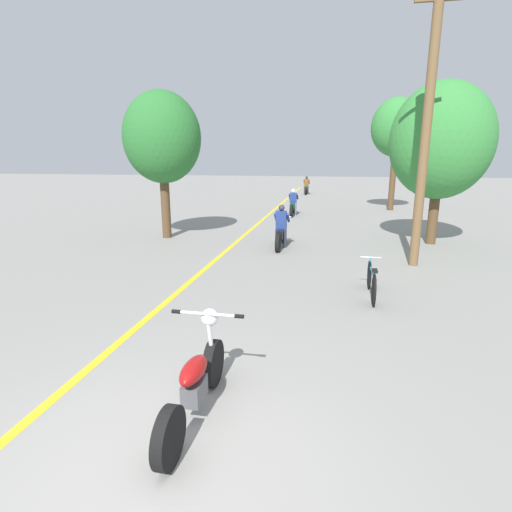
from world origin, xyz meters
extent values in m
plane|color=gray|center=(0.00, 0.00, 0.00)|extent=(120.00, 120.00, 0.00)
cube|color=yellow|center=(-1.70, 12.91, 0.00)|extent=(0.14, 48.00, 0.01)
cylinder|color=brown|center=(3.73, 8.29, 3.53)|extent=(0.24, 0.24, 7.05)
cylinder|color=#513A23|center=(4.82, 11.34, 1.17)|extent=(0.32, 0.32, 2.34)
ellipsoid|color=#337F38|center=(4.82, 11.34, 3.35)|extent=(3.20, 2.88, 3.69)
cylinder|color=#513A23|center=(4.64, 20.29, 1.78)|extent=(0.32, 0.32, 3.55)
ellipsoid|color=#337F38|center=(4.64, 20.29, 4.39)|extent=(2.65, 2.39, 3.05)
cylinder|color=#513A23|center=(-4.39, 10.65, 1.33)|extent=(0.32, 0.32, 2.65)
ellipsoid|color=#286B2D|center=(-4.39, 10.65, 3.51)|extent=(2.71, 2.44, 3.12)
cylinder|color=black|center=(0.12, 1.63, 0.30)|extent=(0.12, 0.60, 0.60)
cylinder|color=black|center=(0.12, 0.20, 0.30)|extent=(0.12, 0.60, 0.60)
ellipsoid|color=maroon|center=(0.12, 0.91, 0.60)|extent=(0.24, 0.61, 0.20)
cube|color=#4C4C51|center=(0.12, 0.91, 0.35)|extent=(0.20, 0.36, 0.24)
cylinder|color=silver|center=(0.12, 1.54, 0.67)|extent=(0.06, 0.23, 0.75)
cylinder|color=silver|center=(0.12, 1.45, 1.04)|extent=(0.78, 0.04, 0.04)
cylinder|color=black|center=(-0.27, 1.45, 1.04)|extent=(0.11, 0.05, 0.05)
cylinder|color=black|center=(0.51, 1.45, 1.04)|extent=(0.11, 0.05, 0.05)
sphere|color=silver|center=(0.12, 1.54, 0.96)|extent=(0.22, 0.22, 0.22)
cylinder|color=black|center=(-0.09, 10.56, 0.28)|extent=(0.12, 0.56, 0.56)
cylinder|color=black|center=(-0.09, 9.09, 0.28)|extent=(0.12, 0.56, 0.56)
cube|color=black|center=(-0.09, 9.83, 0.46)|extent=(0.20, 0.94, 0.28)
cylinder|color=silver|center=(-0.09, 10.46, 0.91)|extent=(0.50, 0.03, 0.03)
cylinder|color=#282D3D|center=(-0.22, 9.78, 0.30)|extent=(0.11, 0.11, 0.60)
cylinder|color=#282D3D|center=(0.04, 9.78, 0.30)|extent=(0.11, 0.11, 0.60)
cube|color=navy|center=(-0.09, 9.81, 0.89)|extent=(0.34, 0.28, 0.60)
cylinder|color=navy|center=(-0.29, 9.97, 0.95)|extent=(0.08, 0.47, 0.37)
cylinder|color=navy|center=(0.11, 9.97, 0.95)|extent=(0.08, 0.47, 0.37)
sphere|color=#2D333D|center=(-0.09, 9.85, 1.28)|extent=(0.20, 0.20, 0.20)
cylinder|color=black|center=(-0.47, 18.08, 0.30)|extent=(0.12, 0.61, 0.61)
cylinder|color=black|center=(-0.47, 16.56, 0.30)|extent=(0.12, 0.61, 0.61)
cube|color=#0C4723|center=(-0.47, 17.32, 0.48)|extent=(0.20, 0.97, 0.28)
cylinder|color=silver|center=(-0.47, 17.98, 0.96)|extent=(0.50, 0.03, 0.03)
cylinder|color=slate|center=(-0.60, 17.27, 0.31)|extent=(0.11, 0.11, 0.62)
cylinder|color=slate|center=(-0.34, 17.27, 0.31)|extent=(0.11, 0.11, 0.62)
cube|color=navy|center=(-0.47, 17.30, 0.87)|extent=(0.34, 0.27, 0.51)
cylinder|color=navy|center=(-0.67, 17.46, 0.91)|extent=(0.08, 0.40, 0.32)
cylinder|color=navy|center=(-0.27, 17.46, 0.91)|extent=(0.08, 0.40, 0.32)
sphere|color=white|center=(-0.47, 17.34, 1.21)|extent=(0.20, 0.20, 0.20)
cylinder|color=black|center=(-0.63, 29.99, 0.30)|extent=(0.12, 0.60, 0.60)
cylinder|color=black|center=(-0.63, 28.63, 0.30)|extent=(0.12, 0.60, 0.60)
cube|color=#0C4723|center=(-0.63, 29.31, 0.48)|extent=(0.20, 0.87, 0.28)
cylinder|color=silver|center=(-0.63, 29.89, 0.95)|extent=(0.50, 0.03, 0.03)
cylinder|color=#38383D|center=(-0.76, 29.26, 0.31)|extent=(0.11, 0.11, 0.62)
cylinder|color=#38383D|center=(-0.50, 29.26, 0.31)|extent=(0.11, 0.11, 0.62)
cube|color=brown|center=(-0.63, 29.29, 0.90)|extent=(0.34, 0.28, 0.60)
cylinder|color=brown|center=(-0.83, 29.45, 0.96)|extent=(0.08, 0.47, 0.36)
cylinder|color=brown|center=(-0.43, 29.45, 0.96)|extent=(0.08, 0.47, 0.36)
sphere|color=#2D333D|center=(-0.63, 29.33, 1.30)|extent=(0.22, 0.22, 0.22)
cylinder|color=black|center=(2.39, 6.02, 0.31)|extent=(0.04, 0.63, 0.63)
cylinder|color=black|center=(2.39, 4.92, 0.31)|extent=(0.04, 0.63, 0.63)
cylinder|color=#197FB2|center=(2.39, 5.47, 0.53)|extent=(0.04, 0.88, 0.04)
cylinder|color=#197FB2|center=(2.39, 5.00, 0.50)|extent=(0.03, 0.03, 0.38)
cube|color=black|center=(2.39, 5.00, 0.69)|extent=(0.10, 0.20, 0.05)
cylinder|color=#197FB2|center=(2.39, 5.97, 0.52)|extent=(0.03, 0.03, 0.41)
cylinder|color=silver|center=(2.39, 5.97, 0.72)|extent=(0.44, 0.03, 0.03)
camera|label=1|loc=(1.53, -2.80, 2.85)|focal=28.00mm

